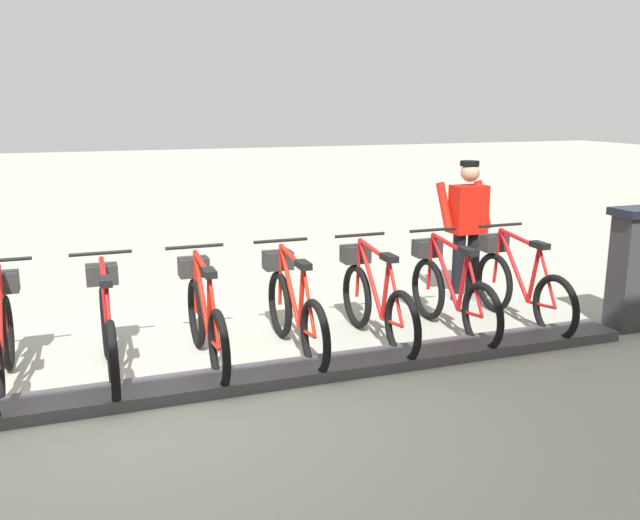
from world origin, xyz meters
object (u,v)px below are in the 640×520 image
(worker_near_rack, at_px, (467,225))
(bike_docked_3, at_px, (294,308))
(bike_docked_5, at_px, (108,327))
(payment_kiosk, at_px, (634,267))
(bike_docked_1, at_px, (450,291))
(bike_docked_0, at_px, (519,284))
(bike_docked_6, at_px, (1,338))
(bike_docked_4, at_px, (205,317))
(bike_docked_2, at_px, (375,299))

(worker_near_rack, bearing_deg, bike_docked_3, 111.23)
(bike_docked_5, bearing_deg, worker_near_rack, -77.02)
(payment_kiosk, bearing_deg, bike_docked_1, 72.45)
(bike_docked_0, xyz_separation_m, bike_docked_6, (0.00, 5.04, 0.00))
(payment_kiosk, relative_size, bike_docked_1, 0.74)
(bike_docked_5, bearing_deg, bike_docked_3, -90.00)
(bike_docked_4, relative_size, bike_docked_5, 1.00)
(bike_docked_1, height_order, bike_docked_2, same)
(bike_docked_0, distance_m, bike_docked_6, 5.04)
(payment_kiosk, distance_m, bike_docked_1, 1.91)
(bike_docked_2, bearing_deg, bike_docked_4, 90.00)
(bike_docked_6, bearing_deg, bike_docked_5, -90.00)
(bike_docked_3, distance_m, bike_docked_6, 2.52)
(payment_kiosk, height_order, bike_docked_1, payment_kiosk)
(bike_docked_0, bearing_deg, payment_kiosk, -120.55)
(bike_docked_1, relative_size, bike_docked_4, 1.00)
(bike_docked_3, height_order, bike_docked_6, same)
(bike_docked_3, xyz_separation_m, bike_docked_6, (0.00, 2.52, 0.00))
(payment_kiosk, bearing_deg, bike_docked_6, 84.56)
(bike_docked_5, bearing_deg, bike_docked_0, -90.00)
(bike_docked_0, relative_size, bike_docked_2, 1.00)
(bike_docked_0, bearing_deg, bike_docked_3, 90.00)
(bike_docked_1, xyz_separation_m, bike_docked_2, (0.00, 0.84, 0.00))
(bike_docked_0, relative_size, bike_docked_3, 1.00)
(bike_docked_0, bearing_deg, worker_near_rack, 4.30)
(bike_docked_0, height_order, bike_docked_4, same)
(bike_docked_2, relative_size, bike_docked_5, 1.00)
(bike_docked_6, bearing_deg, bike_docked_2, -90.00)
(bike_docked_3, bearing_deg, worker_near_rack, -68.77)
(bike_docked_5, bearing_deg, bike_docked_2, -90.00)
(bike_docked_0, bearing_deg, bike_docked_5, 90.00)
(bike_docked_3, bearing_deg, bike_docked_2, -90.00)
(bike_docked_0, relative_size, bike_docked_4, 1.00)
(payment_kiosk, distance_m, bike_docked_0, 1.15)
(bike_docked_2, height_order, bike_docked_3, same)
(payment_kiosk, height_order, worker_near_rack, worker_near_rack)
(payment_kiosk, xyz_separation_m, bike_docked_3, (0.57, 3.49, -0.24))
(bike_docked_5, height_order, bike_docked_6, same)
(bike_docked_3, distance_m, bike_docked_4, 0.84)
(payment_kiosk, distance_m, bike_docked_5, 5.20)
(bike_docked_4, bearing_deg, payment_kiosk, -97.53)
(payment_kiosk, distance_m, bike_docked_4, 4.37)
(bike_docked_1, distance_m, bike_docked_3, 1.68)
(worker_near_rack, bearing_deg, payment_kiosk, -145.65)
(worker_near_rack, bearing_deg, bike_docked_5, 102.98)
(bike_docked_6, xyz_separation_m, worker_near_rack, (0.95, -4.97, 0.48))
(bike_docked_5, distance_m, worker_near_rack, 4.26)
(bike_docked_6, height_order, worker_near_rack, worker_near_rack)
(bike_docked_2, relative_size, bike_docked_3, 1.00)
(bike_docked_2, height_order, bike_docked_5, same)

